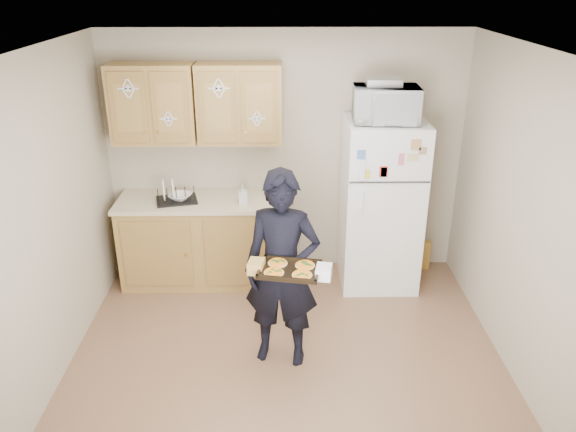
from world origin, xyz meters
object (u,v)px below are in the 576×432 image
at_px(person, 282,270).
at_px(baking_tray, 290,270).
at_px(microwave, 386,104).
at_px(dish_rack, 176,194).
at_px(refrigerator, 381,205).

xyz_separation_m(person, baking_tray, (0.05, -0.29, 0.16)).
relative_size(microwave, dish_rack, 1.52).
height_order(person, microwave, microwave).
xyz_separation_m(person, dish_rack, (-1.03, 1.27, 0.16)).
xyz_separation_m(microwave, dish_rack, (-1.99, 0.06, -0.89)).
height_order(person, baking_tray, person).
relative_size(refrigerator, microwave, 2.87).
bearing_deg(refrigerator, dish_rack, 179.78).
relative_size(baking_tray, microwave, 0.74).
distance_m(refrigerator, baking_tray, 1.82).
distance_m(refrigerator, microwave, 1.02).
relative_size(person, dish_rack, 4.23).
distance_m(person, microwave, 1.87).
relative_size(refrigerator, dish_rack, 4.37).
bearing_deg(baking_tray, person, 111.08).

